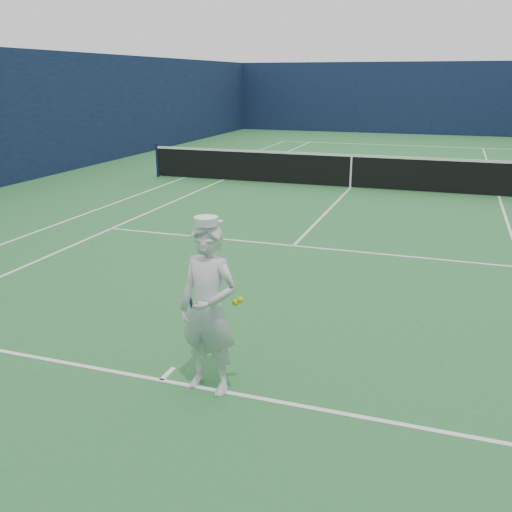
% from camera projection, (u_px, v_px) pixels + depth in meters
% --- Properties ---
extents(ground, '(80.00, 80.00, 0.00)m').
position_uv_depth(ground, '(350.00, 188.00, 16.94)').
color(ground, '#296D34').
rests_on(ground, ground).
extents(court_markings, '(11.03, 23.83, 0.01)m').
position_uv_depth(court_markings, '(350.00, 188.00, 16.94)').
color(court_markings, white).
rests_on(court_markings, ground).
extents(windscreen_fence, '(20.12, 36.12, 4.00)m').
position_uv_depth(windscreen_fence, '(354.00, 119.00, 16.34)').
color(windscreen_fence, '#0E1835').
rests_on(windscreen_fence, ground).
extents(tennis_net, '(12.88, 0.09, 1.07)m').
position_uv_depth(tennis_net, '(351.00, 170.00, 16.78)').
color(tennis_net, '#141E4C').
rests_on(tennis_net, ground).
extents(tennis_player, '(0.76, 0.59, 1.87)m').
position_uv_depth(tennis_player, '(208.00, 309.00, 5.79)').
color(tennis_player, white).
rests_on(tennis_player, ground).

